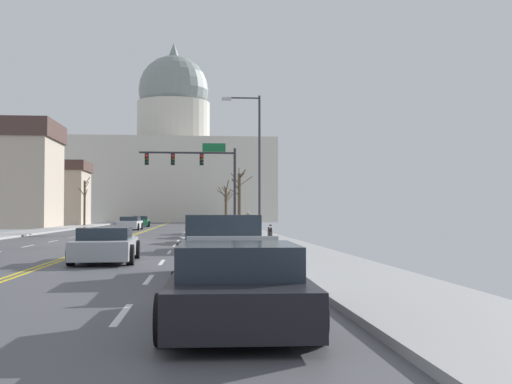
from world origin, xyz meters
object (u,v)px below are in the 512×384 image
object	(u,v)px
sedan_near_04	(106,245)
sedan_near_00	(204,226)
pedestrian_00	(248,221)
sedan_near_03	(207,237)
bicycle_parked	(270,233)
street_lamp_right	(255,154)
signal_gantry	(201,167)
sedan_near_01	(205,229)
sedan_near_06	(237,286)
sedan_oncoming_01	(141,222)
sedan_near_02	(207,232)
pickup_truck_near_05	(223,250)
sedan_oncoming_00	(130,223)

from	to	relation	value
sedan_near_04	sedan_near_00	bearing A→B (deg)	82.60
sedan_near_04	pedestrian_00	world-z (taller)	pedestrian_00
sedan_near_03	bicycle_parked	distance (m)	7.94
street_lamp_right	sedan_near_04	distance (m)	17.19
signal_gantry	bicycle_parked	world-z (taller)	signal_gantry
sedan_near_03	sedan_near_01	bearing A→B (deg)	89.93
sedan_near_00	sedan_near_06	distance (m)	37.91
sedan_near_04	sedan_oncoming_01	distance (m)	50.40
street_lamp_right	sedan_near_04	world-z (taller)	street_lamp_right
sedan_near_01	sedan_near_04	size ratio (longest dim) A/B	0.93
sedan_near_02	bicycle_parked	xyz separation A→B (m)	(3.42, -0.00, -0.08)
signal_gantry	street_lamp_right	xyz separation A→B (m)	(3.08, -15.05, -0.28)
sedan_near_01	pickup_truck_near_05	world-z (taller)	pickup_truck_near_05
sedan_near_04	sedan_near_02	bearing A→B (deg)	74.99
sedan_near_03	sedan_near_06	bearing A→B (deg)	-89.29
street_lamp_right	pickup_truck_near_05	world-z (taller)	street_lamp_right
sedan_near_02	sedan_near_04	xyz separation A→B (m)	(-3.44, -12.82, -0.02)
street_lamp_right	sedan_near_02	size ratio (longest dim) A/B	1.93
sedan_near_04	sedan_oncoming_01	bearing A→B (deg)	94.04
sedan_oncoming_00	sedan_oncoming_01	size ratio (longest dim) A/B	1.11
sedan_near_03	pickup_truck_near_05	distance (m)	11.39
sedan_near_03	street_lamp_right	bearing A→B (deg)	73.51
signal_gantry	bicycle_parked	xyz separation A→B (m)	(3.69, -17.60, -4.83)
sedan_near_00	pickup_truck_near_05	world-z (taller)	pickup_truck_near_05
sedan_oncoming_00	sedan_oncoming_01	bearing A→B (deg)	90.72
sedan_near_02	pedestrian_00	xyz separation A→B (m)	(2.98, 9.78, 0.43)
pedestrian_00	bicycle_parked	world-z (taller)	pedestrian_00
sedan_near_02	pedestrian_00	world-z (taller)	pedestrian_00
sedan_near_00	bicycle_parked	bearing A→B (deg)	-75.29
signal_gantry	sedan_near_01	size ratio (longest dim) A/B	1.83
sedan_near_01	sedan_near_02	bearing A→B (deg)	-89.71
signal_gantry	sedan_near_00	distance (m)	6.41
street_lamp_right	bicycle_parked	xyz separation A→B (m)	(0.61, -2.55, -4.55)
sedan_near_03	signal_gantry	bearing A→B (deg)	90.50
signal_gantry	sedan_oncoming_00	size ratio (longest dim) A/B	1.67
sedan_near_00	bicycle_parked	xyz separation A→B (m)	(3.48, -13.24, -0.13)
pickup_truck_near_05	sedan_near_02	bearing A→B (deg)	90.58
sedan_near_03	sedan_oncoming_01	world-z (taller)	sedan_near_03
sedan_near_00	pedestrian_00	bearing A→B (deg)	-48.77
signal_gantry	sedan_near_00	xyz separation A→B (m)	(0.21, -4.36, -4.70)
sedan_near_00	sedan_near_06	world-z (taller)	sedan_near_00
sedan_oncoming_00	sedan_oncoming_01	world-z (taller)	sedan_oncoming_00
sedan_oncoming_00	sedan_oncoming_01	distance (m)	12.21
sedan_near_01	sedan_near_06	xyz separation A→B (m)	(0.20, -31.59, -0.01)
sedan_near_03	sedan_oncoming_00	size ratio (longest dim) A/B	0.99
sedan_oncoming_00	bicycle_parked	world-z (taller)	sedan_oncoming_00
pedestrian_00	sedan_oncoming_01	bearing A→B (deg)	109.80
sedan_near_00	sedan_near_06	size ratio (longest dim) A/B	0.91
sedan_near_02	street_lamp_right	bearing A→B (deg)	42.07
sedan_oncoming_00	street_lamp_right	bearing A→B (deg)	-66.97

